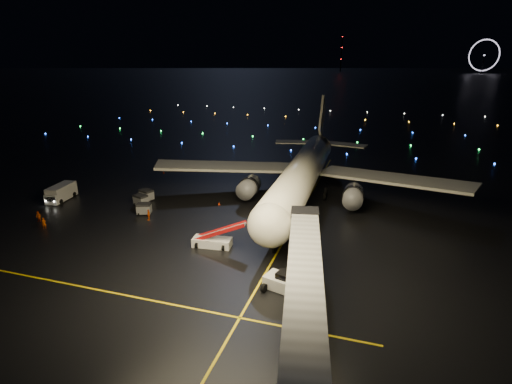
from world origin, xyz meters
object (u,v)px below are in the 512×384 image
pushback_tug (285,281)px  baggage_cart_2 (141,200)px  crew_b (39,217)px  crew_a (44,223)px  baggage_cart_1 (144,209)px  airliner (306,152)px  belt_loader (212,234)px  service_truck (62,192)px  crew_c (149,215)px  baggage_cart_0 (147,195)px

pushback_tug → baggage_cart_2: size_ratio=1.97×
pushback_tug → crew_b: bearing=-174.4°
crew_a → baggage_cart_1: (10.60, 9.26, 0.08)m
airliner → baggage_cart_1: bearing=-143.8°
belt_loader → service_truck: bearing=158.6°
crew_c → crew_a: bearing=-73.8°
belt_loader → baggage_cart_2: bearing=143.2°
airliner → baggage_cart_2: airliner is taller
service_truck → airliner: bearing=13.2°
baggage_cart_0 → baggage_cart_2: size_ratio=1.01×
baggage_cart_1 → belt_loader: bearing=-45.3°
crew_c → service_truck: bearing=-114.6°
crew_a → baggage_cart_2: (7.91, 12.48, 0.10)m
crew_c → baggage_cart_1: 2.75m
airliner → baggage_cart_0: airliner is taller
airliner → crew_a: size_ratio=33.42×
baggage_cart_0 → baggage_cart_2: bearing=-59.6°
crew_a → crew_c: size_ratio=0.97×
airliner → baggage_cart_2: (-24.87, -14.09, -6.88)m
airliner → belt_loader: (-7.48, -24.51, -6.02)m
service_truck → crew_c: size_ratio=4.24×
baggage_cart_0 → baggage_cart_1: 6.64m
pushback_tug → service_truck: size_ratio=0.59×
crew_a → service_truck: bearing=82.3°
crew_a → crew_c: 14.58m
belt_loader → crew_b: belt_loader is taller
crew_b → baggage_cart_2: size_ratio=0.78×
baggage_cart_0 → belt_loader: bearing=-16.9°
belt_loader → crew_a: bearing=178.7°
airliner → crew_b: (-35.47, -24.86, -6.95)m
airliner → baggage_cart_1: (-22.18, -17.32, -6.90)m
baggage_cart_1 → baggage_cart_2: (-2.69, 3.22, 0.02)m
service_truck → crew_a: (6.76, -10.95, -0.51)m
crew_b → baggage_cart_0: size_ratio=0.77×
airliner → crew_c: 28.73m
crew_c → pushback_tug: bearing=48.6°
crew_a → crew_c: bearing=-9.1°
baggage_cart_0 → pushback_tug: bearing=-15.5°
pushback_tug → service_truck: (-43.56, 16.14, 0.31)m
crew_c → baggage_cart_2: bearing=-151.7°
baggage_cart_2 → crew_b: bearing=-115.9°
crew_a → baggage_cart_0: baggage_cart_0 is taller
airliner → baggage_cart_0: bearing=-157.4°
belt_loader → baggage_cart_0: 22.15m
crew_b → airliner: bearing=33.6°
baggage_cart_0 → service_truck: bearing=-144.6°
service_truck → baggage_cart_2: service_truck is taller
service_truck → crew_a: bearing=-66.7°
service_truck → crew_a: 12.88m
airliner → pushback_tug: 32.72m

